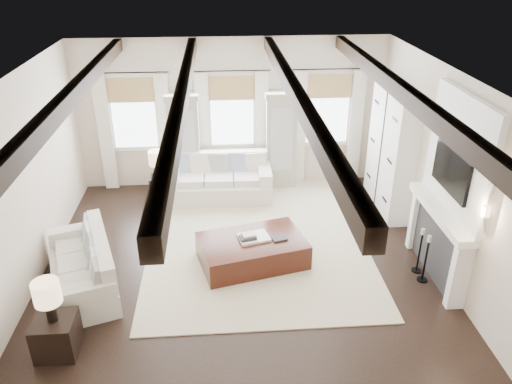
{
  "coord_description": "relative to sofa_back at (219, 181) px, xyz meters",
  "views": [
    {
      "loc": [
        -0.27,
        -6.48,
        4.89
      ],
      "look_at": [
        0.3,
        0.92,
        1.15
      ],
      "focal_mm": 35.0,
      "sensor_mm": 36.0,
      "label": 1
    }
  ],
  "objects": [
    {
      "name": "candlestick_near",
      "position": [
        3.22,
        -3.2,
        -0.03
      ],
      "size": [
        0.17,
        0.17,
        0.84
      ],
      "color": "black",
      "rests_on": "ground"
    },
    {
      "name": "book_loose",
      "position": [
        0.98,
        -2.51,
        0.09
      ],
      "size": [
        0.28,
        0.23,
        0.03
      ],
      "primitive_type": "cube",
      "rotation": [
        0.0,
        0.0,
        0.24
      ],
      "color": "#262628",
      "rests_on": "ottoman"
    },
    {
      "name": "lamp_back",
      "position": [
        -1.24,
        -0.1,
        0.57
      ],
      "size": [
        0.33,
        0.33,
        0.57
      ],
      "color": "black",
      "rests_on": "side_table_back"
    },
    {
      "name": "side_table_front",
      "position": [
        -2.18,
        -4.35,
        -0.11
      ],
      "size": [
        0.53,
        0.53,
        0.53
      ],
      "primitive_type": "cube",
      "color": "black",
      "rests_on": "ground"
    },
    {
      "name": "side_table_back",
      "position": [
        -1.24,
        -0.1,
        -0.1
      ],
      "size": [
        0.37,
        0.37,
        0.55
      ],
      "primitive_type": "cube",
      "color": "black",
      "rests_on": "ground"
    },
    {
      "name": "area_rug",
      "position": [
        0.65,
        -1.67,
        -0.37
      ],
      "size": [
        3.87,
        5.05,
        0.02
      ],
      "primitive_type": "cube",
      "color": "beige",
      "rests_on": "ground"
    },
    {
      "name": "ottoman",
      "position": [
        0.52,
        -2.5,
        -0.15
      ],
      "size": [
        1.93,
        1.46,
        0.45
      ],
      "primitive_type": "cube",
      "rotation": [
        0.0,
        0.0,
        0.24
      ],
      "color": "black",
      "rests_on": "ground"
    },
    {
      "name": "ground",
      "position": [
        0.32,
        -3.04,
        -0.38
      ],
      "size": [
        7.5,
        7.5,
        0.0
      ],
      "primitive_type": "plane",
      "color": "black",
      "rests_on": "ground"
    },
    {
      "name": "sofa_left",
      "position": [
        -2.11,
        -2.94,
        -0.03
      ],
      "size": [
        1.45,
        2.14,
        0.84
      ],
      "color": "silver",
      "rests_on": "ground"
    },
    {
      "name": "sofa_back",
      "position": [
        0.0,
        0.0,
        0.0
      ],
      "size": [
        2.18,
        1.02,
        0.93
      ],
      "color": "silver",
      "rests_on": "ground"
    },
    {
      "name": "book_upper",
      "position": [
        0.47,
        -2.48,
        0.17
      ],
      "size": [
        0.25,
        0.22,
        0.03
      ],
      "primitive_type": "cube",
      "rotation": [
        0.0,
        0.0,
        0.24
      ],
      "color": "beige",
      "rests_on": "book_lower"
    },
    {
      "name": "book_lower",
      "position": [
        0.45,
        -2.51,
        0.13
      ],
      "size": [
        0.3,
        0.26,
        0.04
      ],
      "primitive_type": "cube",
      "rotation": [
        0.0,
        0.0,
        0.24
      ],
      "color": "#262628",
      "rests_on": "tray"
    },
    {
      "name": "room_shell",
      "position": [
        1.07,
        -2.15,
        1.51
      ],
      "size": [
        6.54,
        7.54,
        3.22
      ],
      "color": "beige",
      "rests_on": "ground"
    },
    {
      "name": "lamp_front",
      "position": [
        -2.18,
        -4.35,
        0.56
      ],
      "size": [
        0.35,
        0.35,
        0.6
      ],
      "color": "black",
      "rests_on": "side_table_front"
    },
    {
      "name": "tray",
      "position": [
        0.55,
        -2.46,
        0.09
      ],
      "size": [
        0.58,
        0.49,
        0.04
      ],
      "primitive_type": "cube",
      "rotation": [
        0.0,
        0.0,
        0.24
      ],
      "color": "white",
      "rests_on": "ottoman"
    },
    {
      "name": "candlestick_far",
      "position": [
        3.22,
        -2.95,
        -0.04
      ],
      "size": [
        0.16,
        0.16,
        0.81
      ],
      "color": "black",
      "rests_on": "ground"
    }
  ]
}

